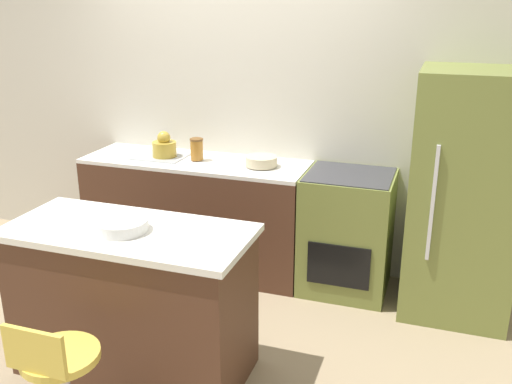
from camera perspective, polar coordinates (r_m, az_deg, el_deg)
The scene contains 11 objects.
ground_plane at distance 4.57m, azimuth -4.23°, elevation -9.32°, with size 14.00×14.00×0.00m, color #998466.
wall_back at distance 4.70m, azimuth -1.55°, elevation 8.39°, with size 8.00×0.06×2.60m.
back_counter at distance 4.74m, azimuth -5.94°, elevation -2.16°, with size 1.83×0.59×0.93m.
kitchen_island at distance 3.51m, azimuth -12.20°, elevation -10.54°, with size 1.42×0.65×0.92m.
oven_range at distance 4.40m, azimuth 9.06°, elevation -4.02°, with size 0.65×0.60×0.93m.
refrigerator at distance 4.17m, azimuth 20.09°, elevation -0.40°, with size 0.72×0.71×1.73m.
stool_chair at distance 3.09m, azimuth -18.98°, elevation -17.58°, with size 0.38×0.38×0.76m.
kettle at distance 4.69m, azimuth -9.16°, elevation 4.49°, with size 0.19×0.19×0.21m.
mixing_bowl at distance 4.38m, azimuth 0.54°, elevation 3.12°, with size 0.25×0.25×0.07m.
canister_jar at distance 4.56m, azimuth -5.95°, elevation 4.30°, with size 0.11×0.11×0.17m.
fruit_bowl at distance 3.27m, azimuth -13.29°, elevation -3.27°, with size 0.29×0.29×0.07m.
Camera 1 is at (1.61, -3.69, 2.17)m, focal length 40.00 mm.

